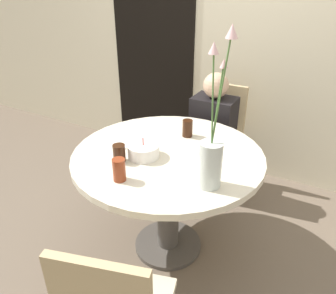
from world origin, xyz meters
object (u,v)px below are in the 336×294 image
Objects in this scene: birthday_cake at (143,151)px; flower_vase at (212,153)px; side_plate at (124,142)px; drink_glass_2 at (119,153)px; person_woman at (212,140)px; drink_glass_1 at (119,170)px; chair_near_front at (219,131)px; drink_glass_0 at (187,128)px.

birthday_cake is 0.24× the size of flower_vase.
drink_glass_2 reaches higher than side_plate.
flower_vase is 0.73× the size of person_woman.
flower_vase reaches higher than drink_glass_1.
chair_near_front is 1.27m from flower_vase.
birthday_cake reaches higher than side_plate.
birthday_cake is 0.18× the size of person_woman.
side_plate is at bearing -111.30° from person_woman.
chair_near_front is 0.74m from drink_glass_0.
side_plate is at bearing -108.60° from chair_near_front.
person_woman reaches higher than drink_glass_1.
birthday_cake is 0.24m from side_plate.
drink_glass_1 reaches higher than side_plate.
drink_glass_2 is at bearing -176.68° from flower_vase.
chair_near_front is at bearing 80.82° from drink_glass_2.
chair_near_front is 4.84× the size of birthday_cake.
drink_glass_1 is at bearing -56.62° from side_plate.
flower_vase is 4.09× the size of side_plate.
flower_vase is (0.37, -1.14, 0.44)m from chair_near_front.
chair_near_front is 1.22m from drink_glass_2.
flower_vase is 0.50m from drink_glass_1.
drink_glass_2 is at bearing -129.08° from birthday_cake.
side_plate is (-0.31, -0.96, 0.25)m from chair_near_front.
chair_near_front reaches higher than drink_glass_1.
drink_glass_1 is (-0.44, -0.19, -0.13)m from flower_vase.
person_woman is (-0.01, 0.51, -0.32)m from drink_glass_0.
side_plate is at bearing -137.64° from drink_glass_0.
person_woman is at bearing 79.31° from drink_glass_2.
person_woman is at bearing -90.00° from chair_near_front.
drink_glass_0 is (-0.36, 0.47, -0.13)m from flower_vase.
chair_near_front reaches higher than birthday_cake.
flower_vase is at bearing -52.43° from drink_glass_0.
side_plate is at bearing 156.93° from birthday_cake.
drink_glass_1 reaches higher than drink_glass_0.
drink_glass_0 reaches higher than drink_glass_2.
chair_near_front is 1.18× the size of flower_vase.
chair_near_front is at bearing 90.66° from person_woman.
person_woman is (0.31, 0.81, -0.27)m from side_plate.
drink_glass_1 is at bearing -96.73° from drink_glass_0.
flower_vase is at bearing -10.09° from birthday_cake.
flower_vase reaches higher than side_plate.
drink_glass_2 is (-0.19, -1.17, 0.30)m from chair_near_front.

